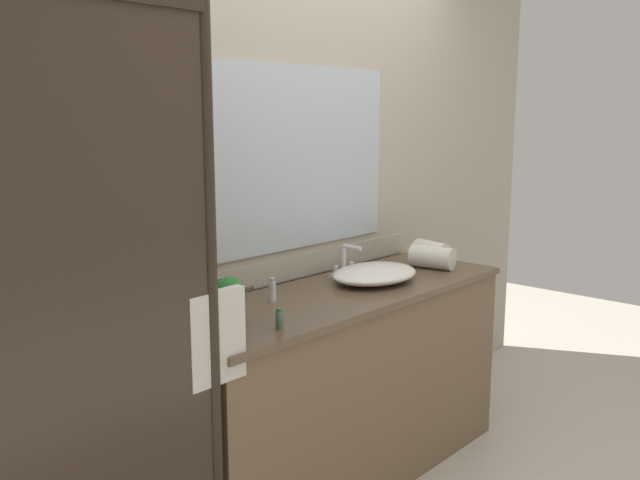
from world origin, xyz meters
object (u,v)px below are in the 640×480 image
object	(u,v)px
sink_basin	(375,274)
rolled_towel_middle	(432,257)
potted_plant	(228,298)
faucet	(345,266)
amenity_bottle_body_wash	(273,290)
amenity_bottle_conditioner	(280,319)
rolled_towel_near_edge	(431,252)

from	to	relation	value
sink_basin	rolled_towel_middle	size ratio (longest dim) A/B	2.09
sink_basin	potted_plant	bearing A→B (deg)	178.81
faucet	amenity_bottle_body_wash	distance (m)	0.57
sink_basin	rolled_towel_middle	xyz separation A→B (m)	(0.42, -0.04, 0.02)
faucet	rolled_towel_middle	size ratio (longest dim) A/B	0.78
faucet	amenity_bottle_conditioner	bearing A→B (deg)	-155.47
amenity_bottle_conditioner	rolled_towel_near_edge	bearing A→B (deg)	9.28
potted_plant	amenity_bottle_body_wash	xyz separation A→B (m)	(0.31, 0.09, -0.05)
amenity_bottle_conditioner	sink_basin	bearing A→B (deg)	12.80
amenity_bottle_conditioner	amenity_bottle_body_wash	distance (m)	0.37
rolled_towel_near_edge	faucet	bearing A→B (deg)	164.33
faucet	rolled_towel_middle	xyz separation A→B (m)	(0.42, -0.22, 0.01)
faucet	rolled_towel_middle	world-z (taller)	faucet
faucet	rolled_towel_near_edge	size ratio (longest dim) A/B	0.85
amenity_bottle_conditioner	rolled_towel_middle	distance (m)	1.23
faucet	sink_basin	bearing A→B (deg)	-90.00
amenity_bottle_conditioner	amenity_bottle_body_wash	size ratio (longest dim) A/B	0.75
faucet	amenity_bottle_body_wash	size ratio (longest dim) A/B	1.67
faucet	potted_plant	bearing A→B (deg)	-169.25
sink_basin	amenity_bottle_conditioner	xyz separation A→B (m)	(-0.80, -0.18, -0.00)
faucet	amenity_bottle_conditioner	size ratio (longest dim) A/B	2.22
faucet	amenity_bottle_body_wash	world-z (taller)	faucet
rolled_towel_middle	rolled_towel_near_edge	bearing A→B (deg)	34.53
potted_plant	amenity_bottle_body_wash	bearing A→B (deg)	15.40
sink_basin	amenity_bottle_body_wash	world-z (taller)	amenity_bottle_body_wash
potted_plant	amenity_bottle_body_wash	size ratio (longest dim) A/B	1.70
potted_plant	amenity_bottle_conditioner	world-z (taller)	potted_plant
faucet	amenity_bottle_body_wash	bearing A→B (deg)	-171.87
potted_plant	rolled_towel_middle	size ratio (longest dim) A/B	0.79
potted_plant	amenity_bottle_conditioner	distance (m)	0.22
potted_plant	sink_basin	bearing A→B (deg)	-1.19
sink_basin	rolled_towel_near_edge	xyz separation A→B (m)	(0.53, 0.04, 0.02)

